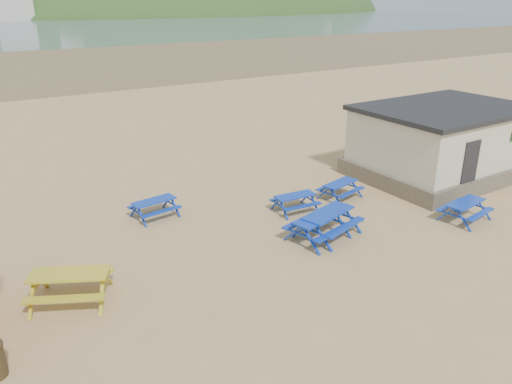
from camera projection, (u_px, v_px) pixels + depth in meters
ground at (257, 239)px, 16.80m from camera, size 400.00×400.00×0.00m
wet_sand at (9, 64)px, 59.86m from camera, size 400.00×400.00×0.00m
picnic_table_blue_a at (155, 209)px, 18.34m from camera, size 1.73×1.47×0.67m
picnic_table_blue_b at (295, 203)px, 18.84m from camera, size 1.66×1.38×0.65m
picnic_table_blue_c at (340, 190)px, 20.06m from camera, size 1.84×1.61×0.67m
picnic_table_blue_d at (328, 224)px, 16.90m from camera, size 2.42×2.14×0.86m
picnic_table_blue_e at (318, 228)px, 16.62m from camera, size 2.24×1.95×0.82m
picnic_table_blue_f at (465, 211)px, 18.07m from camera, size 1.89×1.61×0.71m
picnic_table_yellow at (71, 287)px, 13.23m from camera, size 2.56×2.39×0.85m
amenity_block at (442, 141)px, 22.28m from camera, size 7.40×5.40×3.15m
headland_town at (158, 34)px, 245.47m from camera, size 264.00×144.00×108.00m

